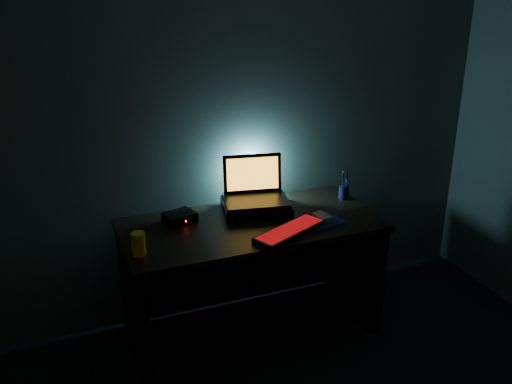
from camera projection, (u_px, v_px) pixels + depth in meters
The scene contains 10 objects.
room at pixel (444, 282), 1.72m from camera, with size 3.50×4.00×2.50m.
desk at pixel (248, 258), 3.45m from camera, with size 1.50×0.70×0.75m.
riser at pixel (256, 207), 3.45m from camera, with size 0.40×0.30×0.06m, color black.
laptop at pixel (255, 190), 3.46m from camera, with size 0.42×0.35×0.26m.
keyboard at pixel (290, 231), 3.17m from camera, with size 0.48×0.33×0.03m.
mousepad at pixel (322, 220), 3.33m from camera, with size 0.22×0.20×0.00m, color #0B1C51.
mouse at pixel (322, 217), 3.32m from camera, with size 0.07×0.11×0.03m, color gray.
pen_cup at pixel (344, 192), 3.63m from camera, with size 0.06×0.06×0.09m, color black.
juice_glass at pixel (139, 244), 2.91m from camera, with size 0.07×0.07×0.12m, color yellow.
router at pixel (180, 217), 3.30m from camera, with size 0.20×0.18×0.06m.
Camera 1 is at (-1.08, -1.18, 2.14)m, focal length 40.00 mm.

